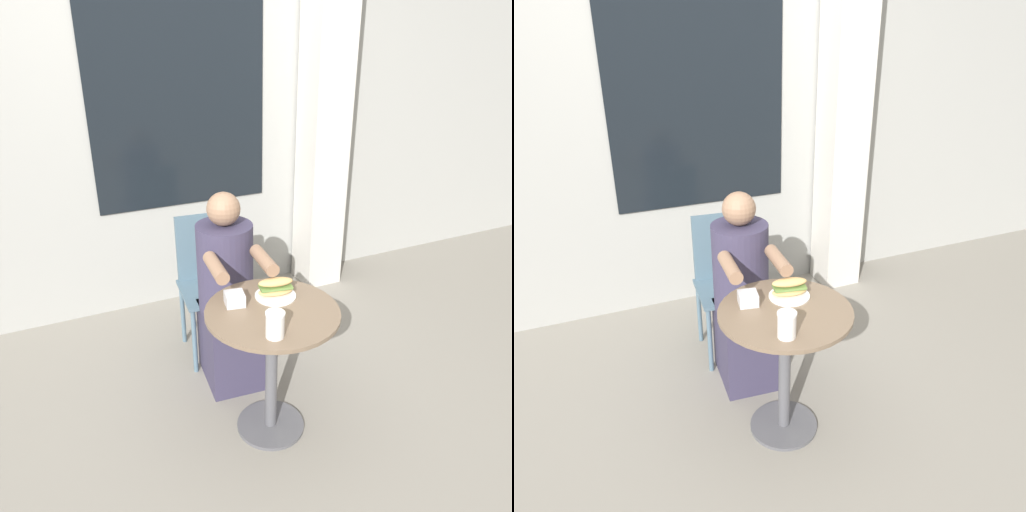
% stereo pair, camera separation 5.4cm
% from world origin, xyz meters
% --- Properties ---
extents(ground_plane, '(8.00, 8.00, 0.00)m').
position_xyz_m(ground_plane, '(0.00, 0.00, 0.00)').
color(ground_plane, gray).
extents(storefront_wall, '(8.00, 0.09, 2.80)m').
position_xyz_m(storefront_wall, '(0.00, 1.55, 1.40)').
color(storefront_wall, '#9E9E99').
rests_on(storefront_wall, ground_plane).
extents(lattice_pillar, '(0.29, 0.29, 2.40)m').
position_xyz_m(lattice_pillar, '(1.07, 1.34, 1.20)').
color(lattice_pillar, beige).
rests_on(lattice_pillar, ground_plane).
extents(cafe_table, '(0.63, 0.63, 0.70)m').
position_xyz_m(cafe_table, '(0.00, 0.00, 0.51)').
color(cafe_table, brown).
rests_on(cafe_table, ground_plane).
extents(diner_chair, '(0.41, 0.41, 0.87)m').
position_xyz_m(diner_chair, '(-0.02, 0.83, 0.52)').
color(diner_chair, slate).
rests_on(diner_chair, ground_plane).
extents(seated_diner, '(0.35, 0.57, 1.13)m').
position_xyz_m(seated_diner, '(-0.03, 0.49, 0.49)').
color(seated_diner, '#38334C').
rests_on(seated_diner, ground_plane).
extents(sandwich_on_plate, '(0.20, 0.20, 0.10)m').
position_xyz_m(sandwich_on_plate, '(0.07, 0.11, 0.75)').
color(sandwich_on_plate, white).
rests_on(sandwich_on_plate, cafe_table).
extents(drink_cup, '(0.08, 0.08, 0.12)m').
position_xyz_m(drink_cup, '(-0.08, -0.19, 0.76)').
color(drink_cup, silver).
rests_on(drink_cup, cafe_table).
extents(napkin_box, '(0.10, 0.10, 0.06)m').
position_xyz_m(napkin_box, '(-0.14, 0.12, 0.73)').
color(napkin_box, silver).
rests_on(napkin_box, cafe_table).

